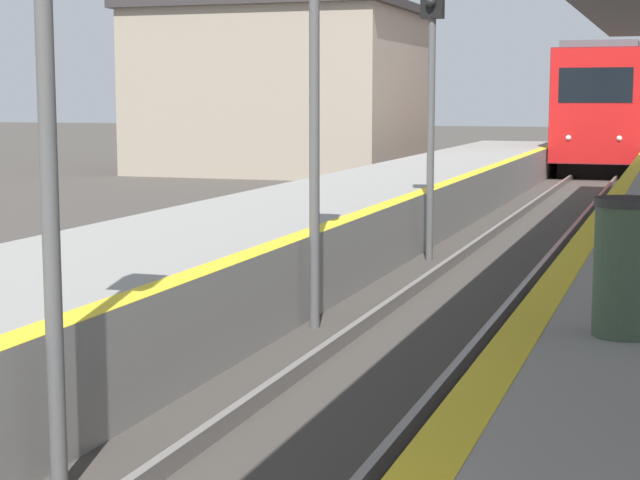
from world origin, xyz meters
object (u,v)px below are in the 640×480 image
object	(u,v)px
train	(612,107)
trash_bin	(626,267)
signal_mid	(314,36)
signal_far	(432,55)

from	to	relation	value
train	trash_bin	bearing A→B (deg)	-86.36
train	signal_mid	distance (m)	32.97
signal_mid	signal_far	distance (m)	5.58
signal_mid	trash_bin	bearing A→B (deg)	-47.58
signal_mid	trash_bin	distance (m)	5.75
train	signal_far	bearing A→B (deg)	-92.55
signal_mid	trash_bin	world-z (taller)	signal_mid
train	signal_mid	size ratio (longest dim) A/B	3.77
trash_bin	signal_mid	bearing A→B (deg)	132.42
signal_far	trash_bin	distance (m)	10.41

